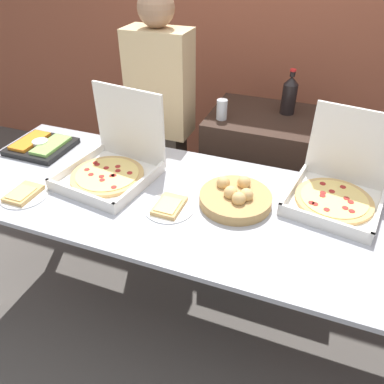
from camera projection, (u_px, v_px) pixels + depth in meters
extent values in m
plane|color=#514C47|center=(192.00, 314.00, 2.29)|extent=(16.00, 16.00, 0.00)
cube|color=#9E5138|center=(273.00, 15.00, 2.77)|extent=(10.00, 0.06, 2.80)
cube|color=#A8AAB2|center=(192.00, 203.00, 1.79)|extent=(2.46, 0.88, 0.02)
cube|color=#A8AAB2|center=(57.00, 185.00, 2.68)|extent=(0.06, 0.06, 0.84)
cube|color=silver|center=(108.00, 179.00, 1.92)|extent=(0.48, 0.48, 0.02)
cube|color=silver|center=(79.00, 194.00, 1.76)|extent=(0.42, 0.08, 0.04)
cube|color=silver|center=(77.00, 164.00, 1.99)|extent=(0.08, 0.42, 0.04)
cube|color=silver|center=(140.00, 184.00, 1.83)|extent=(0.08, 0.42, 0.04)
cube|color=silver|center=(130.00, 125.00, 1.96)|extent=(0.42, 0.08, 0.40)
cylinder|color=tan|center=(107.00, 176.00, 1.91)|extent=(0.37, 0.37, 0.02)
cylinder|color=#EFCC70|center=(107.00, 174.00, 1.91)|extent=(0.32, 0.32, 0.00)
cylinder|color=maroon|center=(114.00, 175.00, 1.89)|extent=(0.03, 0.03, 0.00)
cylinder|color=maroon|center=(130.00, 173.00, 1.91)|extent=(0.03, 0.03, 0.00)
cylinder|color=maroon|center=(118.00, 171.00, 1.92)|extent=(0.03, 0.03, 0.00)
cylinder|color=maroon|center=(118.00, 166.00, 1.96)|extent=(0.03, 0.03, 0.00)
cylinder|color=maroon|center=(106.00, 168.00, 1.95)|extent=(0.03, 0.03, 0.00)
cylinder|color=maroon|center=(95.00, 163.00, 1.99)|extent=(0.03, 0.03, 0.00)
cylinder|color=maroon|center=(97.00, 164.00, 1.98)|extent=(0.03, 0.03, 0.00)
cylinder|color=maroon|center=(87.00, 169.00, 1.93)|extent=(0.03, 0.03, 0.00)
cylinder|color=maroon|center=(91.00, 174.00, 1.90)|extent=(0.03, 0.03, 0.00)
cylinder|color=maroon|center=(102.00, 176.00, 1.88)|extent=(0.03, 0.03, 0.00)
cylinder|color=maroon|center=(102.00, 180.00, 1.85)|extent=(0.03, 0.03, 0.00)
cylinder|color=maroon|center=(114.00, 187.00, 1.80)|extent=(0.03, 0.03, 0.00)
cylinder|color=maroon|center=(112.00, 176.00, 1.88)|extent=(0.03, 0.03, 0.00)
cube|color=silver|center=(333.00, 203.00, 1.75)|extent=(0.47, 0.47, 0.02)
cube|color=silver|center=(323.00, 221.00, 1.60)|extent=(0.40, 0.08, 0.04)
cube|color=silver|center=(294.00, 186.00, 1.81)|extent=(0.08, 0.40, 0.04)
cube|color=silver|center=(379.00, 211.00, 1.66)|extent=(0.08, 0.40, 0.04)
cube|color=silver|center=(353.00, 147.00, 1.78)|extent=(0.40, 0.08, 0.38)
cylinder|color=tan|center=(334.00, 200.00, 1.74)|extent=(0.36, 0.36, 0.02)
cylinder|color=#EFCC70|center=(334.00, 198.00, 1.73)|extent=(0.31, 0.31, 0.00)
cylinder|color=maroon|center=(351.00, 202.00, 1.71)|extent=(0.03, 0.03, 0.00)
cylinder|color=maroon|center=(346.00, 198.00, 1.73)|extent=(0.03, 0.03, 0.00)
cylinder|color=maroon|center=(343.00, 187.00, 1.80)|extent=(0.03, 0.03, 0.00)
cylinder|color=maroon|center=(332.00, 191.00, 1.77)|extent=(0.03, 0.03, 0.00)
cylinder|color=maroon|center=(323.00, 184.00, 1.83)|extent=(0.03, 0.03, 0.00)
cylinder|color=maroon|center=(323.00, 193.00, 1.76)|extent=(0.03, 0.03, 0.00)
cylinder|color=maroon|center=(323.00, 196.00, 1.75)|extent=(0.03, 0.03, 0.00)
cylinder|color=maroon|center=(311.00, 203.00, 1.70)|extent=(0.03, 0.03, 0.00)
cylinder|color=maroon|center=(315.00, 204.00, 1.69)|extent=(0.03, 0.03, 0.00)
cylinder|color=maroon|center=(327.00, 210.00, 1.66)|extent=(0.03, 0.03, 0.00)
cylinder|color=maroon|center=(345.00, 208.00, 1.67)|extent=(0.03, 0.03, 0.00)
cylinder|color=maroon|center=(352.00, 211.00, 1.65)|extent=(0.03, 0.03, 0.00)
cylinder|color=white|center=(169.00, 208.00, 1.74)|extent=(0.23, 0.23, 0.01)
cube|color=tan|center=(169.00, 206.00, 1.73)|extent=(0.12, 0.17, 0.02)
cube|color=#EFCC70|center=(168.00, 205.00, 1.71)|extent=(0.09, 0.12, 0.01)
cylinder|color=white|center=(24.00, 195.00, 1.82)|extent=(0.22, 0.22, 0.01)
cube|color=tan|center=(24.00, 193.00, 1.81)|extent=(0.12, 0.17, 0.02)
cube|color=#EFCC70|center=(21.00, 193.00, 1.79)|extent=(0.09, 0.12, 0.01)
cube|color=black|center=(41.00, 147.00, 2.19)|extent=(0.33, 0.30, 0.03)
cube|color=orange|center=(30.00, 141.00, 2.20)|extent=(0.12, 0.24, 0.02)
cube|color=#8CC65B|center=(51.00, 145.00, 2.16)|extent=(0.12, 0.24, 0.02)
cylinder|color=white|center=(40.00, 143.00, 2.18)|extent=(0.09, 0.09, 0.02)
cylinder|color=tan|center=(235.00, 199.00, 1.75)|extent=(0.34, 0.34, 0.05)
sphere|color=tan|center=(246.00, 195.00, 1.71)|extent=(0.06, 0.06, 0.06)
sphere|color=tan|center=(244.00, 182.00, 1.79)|extent=(0.06, 0.06, 0.06)
sphere|color=tan|center=(223.00, 183.00, 1.79)|extent=(0.06, 0.06, 0.06)
sphere|color=tan|center=(231.00, 193.00, 1.72)|extent=(0.06, 0.06, 0.06)
sphere|color=tan|center=(238.00, 199.00, 1.68)|extent=(0.06, 0.06, 0.06)
cube|color=black|center=(265.00, 181.00, 2.62)|extent=(0.80, 0.57, 0.97)
cylinder|color=black|center=(289.00, 99.00, 2.33)|extent=(0.09, 0.09, 0.19)
cone|color=black|center=(292.00, 80.00, 2.26)|extent=(0.09, 0.09, 0.05)
cylinder|color=black|center=(293.00, 74.00, 2.24)|extent=(0.03, 0.03, 0.03)
cylinder|color=red|center=(293.00, 70.00, 2.22)|extent=(0.04, 0.04, 0.01)
cylinder|color=silver|center=(222.00, 110.00, 2.27)|extent=(0.07, 0.07, 0.12)
cylinder|color=silver|center=(222.00, 100.00, 2.24)|extent=(0.06, 0.06, 0.00)
cube|color=#473D33|center=(165.00, 180.00, 2.77)|extent=(0.28, 0.20, 0.80)
cube|color=#D1B27F|center=(160.00, 84.00, 2.35)|extent=(0.40, 0.22, 0.65)
sphere|color=#9E7556|center=(156.00, 8.00, 2.10)|extent=(0.21, 0.21, 0.21)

